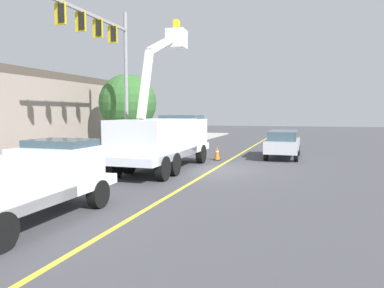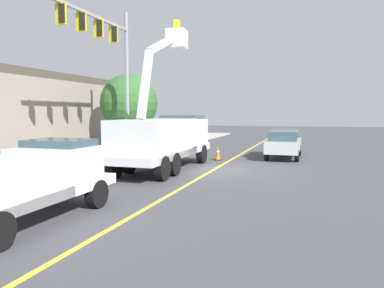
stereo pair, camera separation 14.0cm
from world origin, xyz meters
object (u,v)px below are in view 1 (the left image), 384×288
Objects in this scene: traffic_cone_mid_front at (217,153)px; traffic_signal_mast at (107,50)px; service_pickup_truck at (25,180)px; utility_bucket_truck at (165,137)px; passing_minivan at (283,142)px.

traffic_signal_mast is (-2.33, 5.90, 5.90)m from traffic_cone_mid_front.
service_pickup_truck is at bearing -162.84° from traffic_signal_mast.
traffic_signal_mast is (1.80, 4.01, 4.70)m from utility_bucket_truck.
passing_minivan is at bearing -64.97° from traffic_signal_mast.
passing_minivan is at bearing -59.91° from traffic_cone_mid_front.
utility_bucket_truck is 6.43m from traffic_signal_mast.
traffic_signal_mast reaches higher than utility_bucket_truck.
utility_bucket_truck is at bearing -3.28° from service_pickup_truck.
service_pickup_truck is 16.95m from passing_minivan.
traffic_signal_mast is (-4.52, 9.69, 5.34)m from passing_minivan.
passing_minivan is (6.32, -5.68, -0.64)m from utility_bucket_truck.
traffic_cone_mid_front is at bearing 120.09° from passing_minivan.
traffic_signal_mast reaches higher than passing_minivan.
passing_minivan is 4.41m from traffic_cone_mid_front.
utility_bucket_truck reaches higher than service_pickup_truck.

